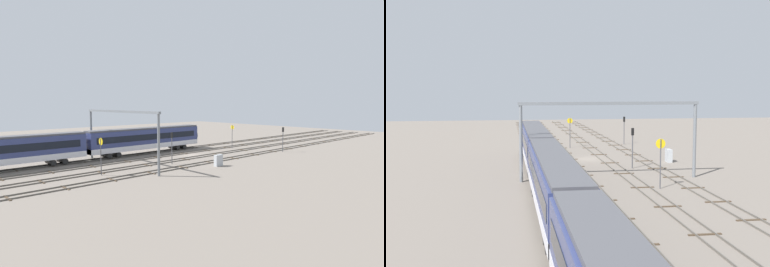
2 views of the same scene
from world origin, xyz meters
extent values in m
plane|color=slate|center=(0.00, 0.00, 0.00)|extent=(157.54, 157.54, 0.00)
cube|color=#59544C|center=(0.00, -8.14, 0.08)|extent=(141.54, 0.07, 0.16)
cube|color=#59544C|center=(0.00, -6.71, 0.08)|extent=(141.54, 0.07, 0.16)
cube|color=#473828|center=(-32.44, -7.43, 0.04)|extent=(0.24, 2.40, 0.08)
cube|color=#473828|center=(-26.54, -7.43, 0.04)|extent=(0.24, 2.40, 0.08)
cube|color=#473828|center=(-20.64, -7.43, 0.04)|extent=(0.24, 2.40, 0.08)
cube|color=#473828|center=(-14.74, -7.43, 0.04)|extent=(0.24, 2.40, 0.08)
cube|color=#473828|center=(-8.85, -7.43, 0.04)|extent=(0.24, 2.40, 0.08)
cube|color=#473828|center=(-2.95, -7.43, 0.04)|extent=(0.24, 2.40, 0.08)
cube|color=#473828|center=(2.95, -7.43, 0.04)|extent=(0.24, 2.40, 0.08)
cube|color=#473828|center=(8.85, -7.43, 0.04)|extent=(0.24, 2.40, 0.08)
cube|color=#473828|center=(14.74, -7.43, 0.04)|extent=(0.24, 2.40, 0.08)
cube|color=#473828|center=(20.64, -7.43, 0.04)|extent=(0.24, 2.40, 0.08)
cube|color=#473828|center=(26.54, -7.43, 0.04)|extent=(0.24, 2.40, 0.08)
cube|color=#473828|center=(32.44, -7.43, 0.04)|extent=(0.24, 2.40, 0.08)
cube|color=#473828|center=(38.33, -7.43, 0.04)|extent=(0.24, 2.40, 0.08)
cube|color=#473828|center=(44.23, -7.43, 0.04)|extent=(0.24, 2.40, 0.08)
cube|color=#473828|center=(50.13, -7.43, 0.04)|extent=(0.24, 2.40, 0.08)
cube|color=#473828|center=(56.02, -7.43, 0.04)|extent=(0.24, 2.40, 0.08)
cube|color=#473828|center=(61.92, -7.43, 0.04)|extent=(0.24, 2.40, 0.08)
cube|color=#473828|center=(67.82, -7.43, 0.04)|extent=(0.24, 2.40, 0.08)
cube|color=#59544C|center=(0.00, -3.19, 0.08)|extent=(141.54, 0.07, 0.16)
cube|color=#59544C|center=(0.00, -1.76, 0.08)|extent=(141.54, 0.07, 0.16)
cube|color=#473828|center=(-35.38, -2.48, 0.04)|extent=(0.24, 2.40, 0.08)
cube|color=#473828|center=(-27.52, -2.48, 0.04)|extent=(0.24, 2.40, 0.08)
cube|color=#473828|center=(-19.66, -2.48, 0.04)|extent=(0.24, 2.40, 0.08)
cube|color=#473828|center=(-11.79, -2.48, 0.04)|extent=(0.24, 2.40, 0.08)
cube|color=#473828|center=(-3.93, -2.48, 0.04)|extent=(0.24, 2.40, 0.08)
cube|color=#473828|center=(3.93, -2.48, 0.04)|extent=(0.24, 2.40, 0.08)
cube|color=#473828|center=(11.79, -2.48, 0.04)|extent=(0.24, 2.40, 0.08)
cube|color=#473828|center=(19.66, -2.48, 0.04)|extent=(0.24, 2.40, 0.08)
cube|color=#473828|center=(27.52, -2.48, 0.04)|extent=(0.24, 2.40, 0.08)
cube|color=#473828|center=(35.38, -2.48, 0.04)|extent=(0.24, 2.40, 0.08)
cube|color=#473828|center=(43.25, -2.48, 0.04)|extent=(0.24, 2.40, 0.08)
cube|color=#473828|center=(51.11, -2.48, 0.04)|extent=(0.24, 2.40, 0.08)
cube|color=#473828|center=(58.97, -2.48, 0.04)|extent=(0.24, 2.40, 0.08)
cube|color=#473828|center=(66.84, -2.48, 0.04)|extent=(0.24, 2.40, 0.08)
cube|color=#59544C|center=(0.00, 1.76, 0.08)|extent=(141.54, 0.07, 0.16)
cube|color=#59544C|center=(0.00, 3.19, 0.08)|extent=(141.54, 0.07, 0.16)
cube|color=#473828|center=(-36.92, 2.48, 0.04)|extent=(0.24, 2.40, 0.08)
cube|color=#473828|center=(-30.77, 2.48, 0.04)|extent=(0.24, 2.40, 0.08)
cube|color=#473828|center=(-24.61, 2.48, 0.04)|extent=(0.24, 2.40, 0.08)
cube|color=#473828|center=(-18.46, 2.48, 0.04)|extent=(0.24, 2.40, 0.08)
cube|color=#473828|center=(-12.31, 2.48, 0.04)|extent=(0.24, 2.40, 0.08)
cube|color=#473828|center=(-6.15, 2.48, 0.04)|extent=(0.24, 2.40, 0.08)
cube|color=#473828|center=(0.00, 2.48, 0.04)|extent=(0.24, 2.40, 0.08)
cube|color=#473828|center=(6.15, 2.48, 0.04)|extent=(0.24, 2.40, 0.08)
cube|color=#473828|center=(12.31, 2.48, 0.04)|extent=(0.24, 2.40, 0.08)
cube|color=#473828|center=(18.46, 2.48, 0.04)|extent=(0.24, 2.40, 0.08)
cube|color=#473828|center=(24.61, 2.48, 0.04)|extent=(0.24, 2.40, 0.08)
cube|color=#473828|center=(30.77, 2.48, 0.04)|extent=(0.24, 2.40, 0.08)
cube|color=#473828|center=(36.92, 2.48, 0.04)|extent=(0.24, 2.40, 0.08)
cube|color=#473828|center=(43.08, 2.48, 0.04)|extent=(0.24, 2.40, 0.08)
cube|color=#473828|center=(49.23, 2.48, 0.04)|extent=(0.24, 2.40, 0.08)
cube|color=#473828|center=(55.38, 2.48, 0.04)|extent=(0.24, 2.40, 0.08)
cube|color=#473828|center=(61.54, 2.48, 0.04)|extent=(0.24, 2.40, 0.08)
cube|color=#473828|center=(67.69, 2.48, 0.04)|extent=(0.24, 2.40, 0.08)
cube|color=#59544C|center=(0.00, 6.71, 0.08)|extent=(141.54, 0.07, 0.16)
cube|color=#59544C|center=(0.00, 8.14, 0.08)|extent=(141.54, 0.07, 0.16)
cube|color=#473828|center=(-37.91, 7.43, 0.04)|extent=(0.24, 2.40, 0.08)
cube|color=#473828|center=(-32.86, 7.43, 0.04)|extent=(0.24, 2.40, 0.08)
cube|color=#473828|center=(-27.80, 7.43, 0.04)|extent=(0.24, 2.40, 0.08)
cube|color=#473828|center=(-22.75, 7.43, 0.04)|extent=(0.24, 2.40, 0.08)
cube|color=#473828|center=(-17.69, 7.43, 0.04)|extent=(0.24, 2.40, 0.08)
cube|color=#473828|center=(-12.64, 7.43, 0.04)|extent=(0.24, 2.40, 0.08)
cube|color=#473828|center=(-7.58, 7.43, 0.04)|extent=(0.24, 2.40, 0.08)
cube|color=#473828|center=(-2.53, 7.43, 0.04)|extent=(0.24, 2.40, 0.08)
cube|color=#473828|center=(2.53, 7.43, 0.04)|extent=(0.24, 2.40, 0.08)
cube|color=#473828|center=(7.58, 7.43, 0.04)|extent=(0.24, 2.40, 0.08)
cube|color=#473828|center=(12.64, 7.43, 0.04)|extent=(0.24, 2.40, 0.08)
cube|color=#473828|center=(17.69, 7.43, 0.04)|extent=(0.24, 2.40, 0.08)
cube|color=#473828|center=(22.75, 7.43, 0.04)|extent=(0.24, 2.40, 0.08)
cube|color=#473828|center=(27.80, 7.43, 0.04)|extent=(0.24, 2.40, 0.08)
cube|color=#473828|center=(32.86, 7.43, 0.04)|extent=(0.24, 2.40, 0.08)
cube|color=#473828|center=(37.91, 7.43, 0.04)|extent=(0.24, 2.40, 0.08)
cube|color=#473828|center=(42.97, 7.43, 0.04)|extent=(0.24, 2.40, 0.08)
cube|color=#473828|center=(48.02, 7.43, 0.04)|extent=(0.24, 2.40, 0.08)
cube|color=#473828|center=(53.08, 7.43, 0.04)|extent=(0.24, 2.40, 0.08)
cube|color=#473828|center=(58.13, 7.43, 0.04)|extent=(0.24, 2.40, 0.08)
cube|color=#473828|center=(63.19, 7.43, 0.04)|extent=(0.24, 2.40, 0.08)
cube|color=#473828|center=(68.24, 7.43, 0.04)|extent=(0.24, 2.40, 0.08)
cube|color=navy|center=(-4.77, 7.43, 2.86)|extent=(24.00, 2.90, 3.60)
cube|color=silver|center=(-4.77, 7.43, 1.51)|extent=(24.00, 2.94, 0.90)
cube|color=#4C4C51|center=(-4.77, 7.43, 4.81)|extent=(24.00, 2.50, 0.30)
cube|color=black|center=(-4.77, 5.97, 3.29)|extent=(22.00, 0.04, 1.10)
cube|color=black|center=(-4.77, 8.89, 3.29)|extent=(22.00, 0.04, 1.10)
cylinder|color=black|center=(-13.35, 7.43, 0.61)|extent=(0.90, 2.70, 0.90)
cylinder|color=black|center=(-11.55, 7.43, 0.61)|extent=(0.90, 2.70, 0.90)
cylinder|color=black|center=(2.01, 7.43, 0.61)|extent=(0.90, 2.70, 0.90)
cylinder|color=black|center=(3.81, 7.43, 0.61)|extent=(0.90, 2.70, 0.90)
cube|color=navy|center=(-29.57, 7.43, 2.86)|extent=(24.00, 2.90, 3.60)
cube|color=silver|center=(-29.57, 7.43, 1.51)|extent=(24.00, 2.94, 0.90)
cube|color=#4C4C51|center=(-29.57, 7.43, 4.81)|extent=(24.00, 2.50, 0.30)
cube|color=black|center=(-29.57, 5.97, 3.29)|extent=(22.00, 0.04, 1.10)
cube|color=black|center=(-29.57, 8.89, 3.29)|extent=(22.00, 0.04, 1.10)
cylinder|color=black|center=(-38.15, 7.43, 0.61)|extent=(0.90, 2.70, 0.90)
cylinder|color=black|center=(-36.35, 7.43, 0.61)|extent=(0.90, 2.70, 0.90)
cylinder|color=black|center=(-22.79, 7.43, 0.61)|extent=(0.90, 2.70, 0.90)
cylinder|color=black|center=(-20.99, 7.43, 0.61)|extent=(0.90, 2.70, 0.90)
cone|color=silver|center=(8.03, 7.43, 2.68)|extent=(1.60, 3.24, 3.24)
cylinder|color=slate|center=(-14.97, -9.75, 4.09)|extent=(0.36, 0.36, 8.18)
cylinder|color=slate|center=(-14.97, 9.53, 4.09)|extent=(0.36, 0.36, 8.18)
cube|color=slate|center=(-14.97, -0.11, 8.35)|extent=(0.40, 19.88, 0.35)
cylinder|color=#4C4C51|center=(12.45, 0.75, 2.45)|extent=(0.12, 0.12, 4.90)
cylinder|color=yellow|center=(12.49, 0.75, 4.50)|extent=(0.05, 0.89, 0.89)
cube|color=black|center=(12.52, 0.75, 4.50)|extent=(0.02, 0.40, 0.12)
cylinder|color=#4C4C51|center=(-20.31, -4.10, 2.48)|extent=(0.12, 0.12, 4.97)
cylinder|color=yellow|center=(-20.27, -4.10, 4.53)|extent=(0.05, 0.98, 0.98)
cube|color=black|center=(-20.24, -4.10, 4.53)|extent=(0.02, 0.44, 0.12)
cylinder|color=#4C4C51|center=(-8.31, -4.38, 2.07)|extent=(0.14, 0.14, 4.14)
cube|color=black|center=(-8.31, -4.38, 4.59)|extent=(0.20, 0.32, 0.90)
sphere|color=yellow|center=(-8.20, -4.38, 4.79)|extent=(0.20, 0.20, 0.20)
sphere|color=#262626|center=(-8.20, -4.38, 4.39)|extent=(0.20, 0.20, 0.20)
cylinder|color=#4C4C51|center=(15.98, -9.22, 1.98)|extent=(0.14, 0.14, 3.95)
cube|color=black|center=(15.98, -9.22, 4.40)|extent=(0.20, 0.32, 0.90)
sphere|color=green|center=(16.09, -9.22, 4.60)|extent=(0.20, 0.20, 0.20)
sphere|color=#262626|center=(16.09, -9.22, 4.20)|extent=(0.20, 0.20, 0.20)
cube|color=#B2B7BC|center=(-4.16, -10.49, 0.87)|extent=(1.42, 0.60, 1.74)
cube|color=#333333|center=(-3.44, -10.49, 1.13)|extent=(0.02, 0.42, 0.24)
camera|label=1|loc=(-40.93, -43.96, 9.68)|focal=30.75mm
camera|label=2|loc=(-66.55, 10.93, 10.30)|focal=45.62mm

